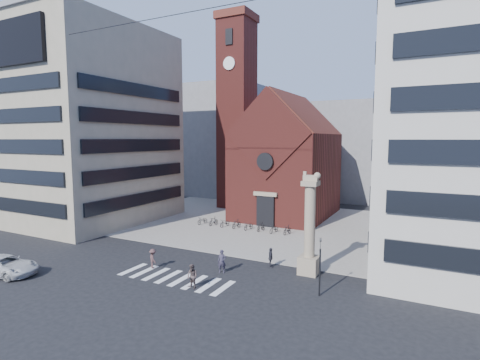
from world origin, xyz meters
name	(u,v)px	position (x,y,z in m)	size (l,w,h in m)	color
ground	(190,266)	(0.00, 0.00, 0.00)	(120.00, 120.00, 0.00)	black
piazza	(272,223)	(0.00, 19.00, 0.03)	(46.00, 30.00, 0.05)	#9A968C
zebra_crossing	(175,278)	(0.55, -3.00, 0.01)	(10.20, 3.20, 0.01)	white
church	(288,162)	(0.00, 25.04, 7.98)	(12.00, 16.65, 18.00)	maroon
campanile	(237,112)	(-10.00, 28.00, 15.74)	(5.50, 5.50, 31.20)	maroon
building_left	(87,127)	(-24.00, 10.00, 13.00)	(18.00, 20.00, 26.00)	tan
bg_block_left	(221,140)	(-20.00, 40.00, 11.00)	(16.00, 14.00, 22.00)	gray
bg_block_mid	(355,151)	(6.00, 45.00, 9.00)	(14.00, 12.00, 18.00)	gray
bg_block_right	(456,135)	(22.00, 42.00, 12.00)	(16.00, 14.00, 24.00)	gray
lion_column	(310,234)	(10.01, 3.00, 3.46)	(1.63, 1.60, 8.68)	tan
traffic_light	(320,265)	(12.00, -1.00, 2.29)	(0.13, 0.16, 4.30)	black
white_car	(5,266)	(-12.57, -8.92, 0.80)	(2.64, 5.73, 1.59)	silver
pedestrian_0	(222,261)	(3.34, -0.14, 0.99)	(0.72, 0.47, 1.98)	#302B3C
pedestrian_1	(192,276)	(3.02, -4.09, 0.93)	(0.91, 0.71, 1.87)	#4F403F
pedestrian_2	(271,258)	(6.51, 3.00, 0.88)	(1.03, 0.43, 1.76)	#292830
pedestrian_3	(153,259)	(-2.62, -1.96, 0.86)	(1.11, 0.64, 1.72)	#4B3232
scooter_0	(203,220)	(-8.03, 14.36, 0.53)	(0.64, 1.85, 0.97)	black
scooter_1	(213,221)	(-6.32, 14.36, 0.59)	(0.51, 1.79, 1.08)	black
scooter_2	(225,223)	(-4.61, 14.36, 0.53)	(0.64, 1.85, 0.97)	black
scooter_3	(236,224)	(-2.91, 14.36, 0.59)	(0.51, 1.79, 1.08)	black
scooter_4	(249,226)	(-1.20, 14.36, 0.53)	(0.64, 1.85, 0.97)	black
scooter_5	(261,227)	(0.51, 14.36, 0.59)	(0.51, 1.79, 1.08)	black
scooter_6	(274,229)	(2.21, 14.36, 0.53)	(0.64, 1.85, 0.97)	black
scooter_7	(287,230)	(3.92, 14.36, 0.59)	(0.51, 1.79, 1.08)	black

